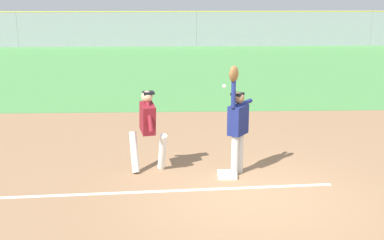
{
  "coord_description": "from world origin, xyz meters",
  "views": [
    {
      "loc": [
        -1.43,
        -8.65,
        3.77
      ],
      "look_at": [
        -1.06,
        1.47,
        1.05
      ],
      "focal_mm": 46.92,
      "sensor_mm": 36.0,
      "label": 1
    }
  ],
  "objects_px": {
    "fielder": "(238,122)",
    "parked_car_green": "(276,31)",
    "first_base": "(227,175)",
    "parked_car_silver": "(118,32)",
    "runner": "(148,126)",
    "parked_car_tan": "(200,31)",
    "baseball": "(224,86)"
  },
  "relations": [
    {
      "from": "first_base",
      "to": "parked_car_tan",
      "type": "height_order",
      "value": "parked_car_tan"
    },
    {
      "from": "parked_car_tan",
      "to": "parked_car_silver",
      "type": "bearing_deg",
      "value": -178.63
    },
    {
      "from": "first_base",
      "to": "baseball",
      "type": "xyz_separation_m",
      "value": [
        -0.1,
        -0.09,
        1.86
      ]
    },
    {
      "from": "parked_car_silver",
      "to": "parked_car_tan",
      "type": "relative_size",
      "value": 1.01
    },
    {
      "from": "first_base",
      "to": "parked_car_green",
      "type": "distance_m",
      "value": 26.48
    },
    {
      "from": "parked_car_silver",
      "to": "parked_car_green",
      "type": "relative_size",
      "value": 1.0
    },
    {
      "from": "runner",
      "to": "baseball",
      "type": "bearing_deg",
      "value": -30.64
    },
    {
      "from": "baseball",
      "to": "parked_car_tan",
      "type": "height_order",
      "value": "baseball"
    },
    {
      "from": "baseball",
      "to": "first_base",
      "type": "bearing_deg",
      "value": 42.45
    },
    {
      "from": "fielder",
      "to": "parked_car_silver",
      "type": "bearing_deg",
      "value": -43.02
    },
    {
      "from": "runner",
      "to": "parked_car_tan",
      "type": "relative_size",
      "value": 0.39
    },
    {
      "from": "baseball",
      "to": "parked_car_silver",
      "type": "xyz_separation_m",
      "value": [
        -4.83,
        25.89,
        -1.22
      ]
    },
    {
      "from": "first_base",
      "to": "baseball",
      "type": "relative_size",
      "value": 5.14
    },
    {
      "from": "parked_car_tan",
      "to": "parked_car_green",
      "type": "distance_m",
      "value": 5.35
    },
    {
      "from": "runner",
      "to": "parked_car_green",
      "type": "distance_m",
      "value": 26.54
    },
    {
      "from": "first_base",
      "to": "fielder",
      "type": "bearing_deg",
      "value": 36.62
    },
    {
      "from": "parked_car_tan",
      "to": "fielder",
      "type": "bearing_deg",
      "value": -92.81
    },
    {
      "from": "parked_car_tan",
      "to": "runner",
      "type": "bearing_deg",
      "value": -96.86
    },
    {
      "from": "runner",
      "to": "fielder",
      "type": "bearing_deg",
      "value": -20.47
    },
    {
      "from": "fielder",
      "to": "runner",
      "type": "xyz_separation_m",
      "value": [
        -1.82,
        0.21,
        -0.12
      ]
    },
    {
      "from": "first_base",
      "to": "fielder",
      "type": "height_order",
      "value": "fielder"
    },
    {
      "from": "fielder",
      "to": "parked_car_green",
      "type": "height_order",
      "value": "fielder"
    },
    {
      "from": "parked_car_tan",
      "to": "parked_car_green",
      "type": "height_order",
      "value": "same"
    },
    {
      "from": "baseball",
      "to": "parked_car_silver",
      "type": "distance_m",
      "value": 26.36
    },
    {
      "from": "baseball",
      "to": "parked_car_silver",
      "type": "bearing_deg",
      "value": 100.57
    },
    {
      "from": "first_base",
      "to": "fielder",
      "type": "distance_m",
      "value": 1.11
    },
    {
      "from": "first_base",
      "to": "runner",
      "type": "bearing_deg",
      "value": 167.25
    },
    {
      "from": "fielder",
      "to": "runner",
      "type": "relative_size",
      "value": 1.33
    },
    {
      "from": "first_base",
      "to": "parked_car_silver",
      "type": "xyz_separation_m",
      "value": [
        -4.93,
        25.79,
        0.63
      ]
    },
    {
      "from": "runner",
      "to": "parked_car_tan",
      "type": "height_order",
      "value": "runner"
    },
    {
      "from": "fielder",
      "to": "runner",
      "type": "height_order",
      "value": "fielder"
    },
    {
      "from": "fielder",
      "to": "baseball",
      "type": "xyz_separation_m",
      "value": [
        -0.31,
        -0.25,
        0.78
      ]
    }
  ]
}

